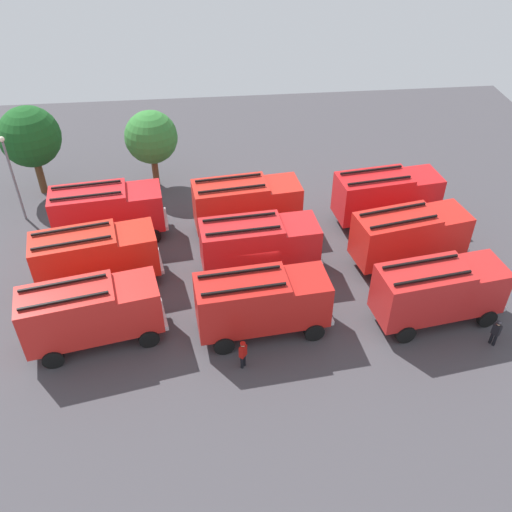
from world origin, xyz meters
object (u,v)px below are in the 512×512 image
(fire_truck_5, at_px, (410,235))
(fire_truck_1, at_px, (262,302))
(firefighter_0, at_px, (243,353))
(firefighter_3, at_px, (351,196))
(fire_truck_7, at_px, (246,203))
(traffic_cone_0, at_px, (319,238))
(lamppost, at_px, (12,172))
(firefighter_2, at_px, (84,306))
(tree_0, at_px, (30,137))
(fire_truck_6, at_px, (107,210))
(fire_truck_3, at_px, (95,256))
(tree_1, at_px, (151,137))
(firefighter_1, at_px, (496,332))
(fire_truck_0, at_px, (91,312))
(fire_truck_8, at_px, (386,195))
(fire_truck_2, at_px, (438,290))
(fire_truck_4, at_px, (259,245))

(fire_truck_5, bearing_deg, fire_truck_1, -163.73)
(firefighter_0, bearing_deg, firefighter_3, -84.50)
(fire_truck_7, xyz_separation_m, firefighter_0, (-1.24, -12.00, -1.18))
(traffic_cone_0, bearing_deg, fire_truck_1, -121.51)
(firefighter_3, relative_size, lamppost, 0.29)
(fire_truck_1, bearing_deg, firefighter_2, 162.76)
(firefighter_0, bearing_deg, fire_truck_1, -78.20)
(tree_0, height_order, lamppost, tree_0)
(fire_truck_6, bearing_deg, fire_truck_7, -6.96)
(firefighter_3, xyz_separation_m, traffic_cone_0, (-2.96, -3.83, -0.67))
(fire_truck_5, distance_m, traffic_cone_0, 5.92)
(fire_truck_3, height_order, tree_1, tree_1)
(firefighter_1, xyz_separation_m, lamppost, (-27.50, 14.69, 2.81))
(fire_truck_0, xyz_separation_m, fire_truck_1, (8.89, -0.14, 0.00))
(firefighter_3, bearing_deg, firefighter_0, -111.15)
(fire_truck_0, distance_m, fire_truck_8, 20.73)
(firefighter_3, distance_m, tree_0, 23.05)
(fire_truck_5, relative_size, firefighter_3, 4.19)
(firefighter_1, distance_m, firefighter_3, 14.48)
(fire_truck_2, relative_size, tree_1, 1.26)
(fire_truck_3, bearing_deg, fire_truck_4, -10.14)
(tree_0, height_order, traffic_cone_0, tree_0)
(fire_truck_5, xyz_separation_m, firefighter_3, (-1.99, 6.50, -1.14))
(fire_truck_1, height_order, fire_truck_6, same)
(fire_truck_1, distance_m, firefighter_3, 13.85)
(fire_truck_3, xyz_separation_m, lamppost, (-6.06, 7.56, 1.56))
(lamppost, bearing_deg, fire_truck_8, -6.48)
(fire_truck_1, bearing_deg, fire_truck_0, 173.50)
(fire_truck_3, xyz_separation_m, fire_truck_6, (0.20, 4.74, 0.00))
(fire_truck_6, height_order, tree_0, tree_0)
(fire_truck_0, distance_m, firefighter_1, 21.27)
(firefighter_0, relative_size, tree_1, 0.29)
(fire_truck_8, distance_m, firefighter_2, 20.75)
(fire_truck_5, height_order, lamppost, lamppost)
(tree_0, distance_m, traffic_cone_0, 21.49)
(fire_truck_4, bearing_deg, fire_truck_7, 89.34)
(fire_truck_1, distance_m, fire_truck_3, 10.43)
(firefighter_3, bearing_deg, fire_truck_4, -126.80)
(fire_truck_5, distance_m, fire_truck_8, 4.63)
(firefighter_3, bearing_deg, firefighter_1, -60.37)
(firefighter_1, bearing_deg, fire_truck_4, 116.90)
(fire_truck_2, bearing_deg, fire_truck_8, 82.11)
(fire_truck_6, distance_m, lamppost, 7.04)
(fire_truck_8, distance_m, firefighter_1, 12.23)
(fire_truck_7, relative_size, firefighter_0, 4.29)
(fire_truck_4, height_order, tree_1, tree_1)
(fire_truck_6, distance_m, firefighter_2, 7.75)
(fire_truck_4, xyz_separation_m, lamppost, (-15.67, 7.47, 1.56))
(fire_truck_7, xyz_separation_m, tree_0, (-14.70, 6.45, 2.34))
(fire_truck_8, height_order, traffic_cone_0, fire_truck_8)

